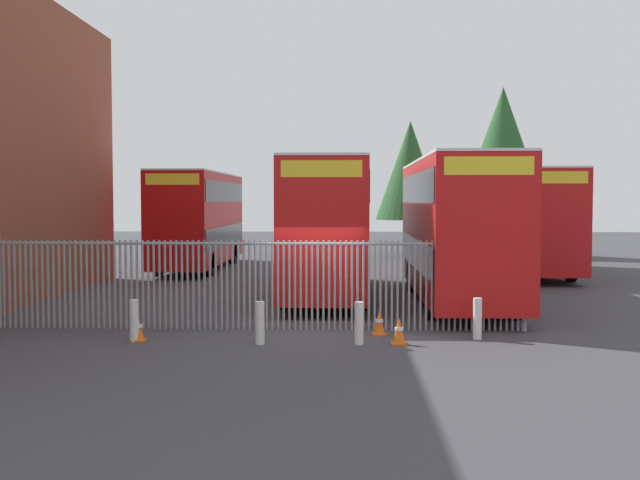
# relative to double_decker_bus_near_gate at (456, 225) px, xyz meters

# --- Properties ---
(ground_plane) EXTENTS (100.00, 100.00, 0.00)m
(ground_plane) POSITION_rel_double_decker_bus_near_gate_xyz_m (-4.17, 2.90, -2.42)
(ground_plane) COLOR #3D3D42
(palisade_fence) EXTENTS (13.12, 0.14, 2.35)m
(palisade_fence) POSITION_rel_double_decker_bus_near_gate_xyz_m (-5.55, -5.10, -1.24)
(palisade_fence) COLOR gray
(palisade_fence) RESTS_ON ground
(double_decker_bus_near_gate) EXTENTS (2.54, 10.81, 4.42)m
(double_decker_bus_near_gate) POSITION_rel_double_decker_bus_near_gate_xyz_m (0.00, 0.00, 0.00)
(double_decker_bus_near_gate) COLOR red
(double_decker_bus_near_gate) RESTS_ON ground
(double_decker_bus_behind_fence_left) EXTENTS (2.54, 10.81, 4.42)m
(double_decker_bus_behind_fence_left) POSITION_rel_double_decker_bus_near_gate_xyz_m (-4.03, 1.60, 0.00)
(double_decker_bus_behind_fence_left) COLOR red
(double_decker_bus_behind_fence_left) RESTS_ON ground
(double_decker_bus_behind_fence_right) EXTENTS (2.54, 10.81, 4.42)m
(double_decker_bus_behind_fence_right) POSITION_rel_double_decker_bus_near_gate_xyz_m (-10.19, 11.37, 0.00)
(double_decker_bus_behind_fence_right) COLOR #B70C0C
(double_decker_bus_behind_fence_right) RESTS_ON ground
(double_decker_bus_far_back) EXTENTS (2.54, 10.81, 4.42)m
(double_decker_bus_far_back) POSITION_rel_double_decker_bus_near_gate_xyz_m (4.25, 9.60, 0.00)
(double_decker_bus_far_back) COLOR red
(double_decker_bus_far_back) RESTS_ON ground
(bollard_near_left) EXTENTS (0.20, 0.20, 0.95)m
(bollard_near_left) POSITION_rel_double_decker_bus_near_gate_xyz_m (-8.15, -6.82, -1.95)
(bollard_near_left) COLOR silver
(bollard_near_left) RESTS_ON ground
(bollard_center_front) EXTENTS (0.20, 0.20, 0.95)m
(bollard_center_front) POSITION_rel_double_decker_bus_near_gate_xyz_m (-5.29, -7.03, -1.95)
(bollard_center_front) COLOR silver
(bollard_center_front) RESTS_ON ground
(bollard_near_right) EXTENTS (0.20, 0.20, 0.95)m
(bollard_near_right) POSITION_rel_double_decker_bus_near_gate_xyz_m (-3.10, -7.00, -1.95)
(bollard_near_right) COLOR silver
(bollard_near_right) RESTS_ON ground
(bollard_far_right) EXTENTS (0.20, 0.20, 0.95)m
(bollard_far_right) POSITION_rel_double_decker_bus_near_gate_xyz_m (-0.38, -6.24, -1.95)
(bollard_far_right) COLOR silver
(bollard_far_right) RESTS_ON ground
(traffic_cone_by_gate) EXTENTS (0.34, 0.34, 0.59)m
(traffic_cone_by_gate) POSITION_rel_double_decker_bus_near_gate_xyz_m (-2.61, -5.79, -2.13)
(traffic_cone_by_gate) COLOR orange
(traffic_cone_by_gate) RESTS_ON ground
(traffic_cone_mid_forecourt) EXTENTS (0.34, 0.34, 0.59)m
(traffic_cone_mid_forecourt) POSITION_rel_double_decker_bus_near_gate_xyz_m (-8.08, -6.74, -2.13)
(traffic_cone_mid_forecourt) COLOR orange
(traffic_cone_mid_forecourt) RESTS_ON ground
(traffic_cone_near_kerb) EXTENTS (0.34, 0.34, 0.59)m
(traffic_cone_near_kerb) POSITION_rel_double_decker_bus_near_gate_xyz_m (-2.21, -6.93, -2.13)
(traffic_cone_near_kerb) COLOR orange
(traffic_cone_near_kerb) RESTS_ON ground
(tree_tall_back) EXTENTS (5.45, 5.45, 9.63)m
(tree_tall_back) POSITION_rel_double_decker_bus_near_gate_xyz_m (5.51, 20.47, 3.30)
(tree_tall_back) COLOR #4C3823
(tree_tall_back) RESTS_ON ground
(tree_short_side) EXTENTS (3.87, 3.87, 7.61)m
(tree_short_side) POSITION_rel_double_decker_bus_near_gate_xyz_m (0.17, 19.41, 2.41)
(tree_short_side) COLOR #4C3823
(tree_short_side) RESTS_ON ground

